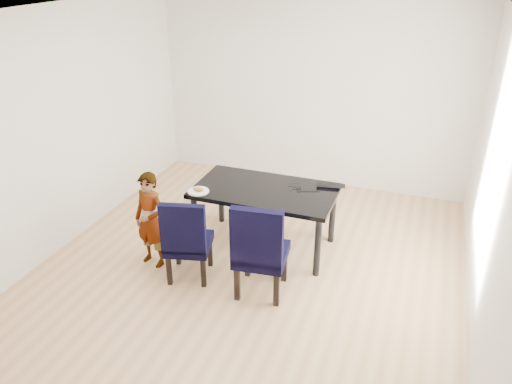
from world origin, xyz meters
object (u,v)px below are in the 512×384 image
(plate, at_px, (198,191))
(laptop, at_px, (331,184))
(chair_right, at_px, (262,246))
(child, at_px, (150,220))
(chair_left, at_px, (189,237))
(dining_table, at_px, (265,218))

(plate, xyz_separation_m, laptop, (1.36, 0.67, 0.01))
(chair_right, xyz_separation_m, child, (-1.30, 0.05, 0.02))
(chair_left, xyz_separation_m, plate, (-0.12, 0.51, 0.28))
(dining_table, bearing_deg, child, -143.85)
(dining_table, xyz_separation_m, chair_right, (0.25, -0.82, 0.15))
(child, bearing_deg, laptop, 43.76)
(chair_left, height_order, child, child)
(chair_right, xyz_separation_m, plate, (-0.93, 0.50, 0.23))
(laptop, bearing_deg, chair_left, 33.53)
(chair_right, bearing_deg, dining_table, 100.37)
(chair_right, relative_size, child, 0.96)
(dining_table, distance_m, chair_right, 0.87)
(dining_table, relative_size, chair_left, 1.67)
(plate, bearing_deg, child, -129.81)
(dining_table, distance_m, child, 1.31)
(dining_table, relative_size, plate, 6.63)
(chair_left, xyz_separation_m, child, (-0.49, 0.07, 0.07))
(laptop, bearing_deg, chair_right, 59.63)
(chair_left, distance_m, plate, 0.59)
(chair_right, distance_m, plate, 1.08)
(plate, distance_m, laptop, 1.52)
(child, bearing_deg, chair_left, 3.14)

